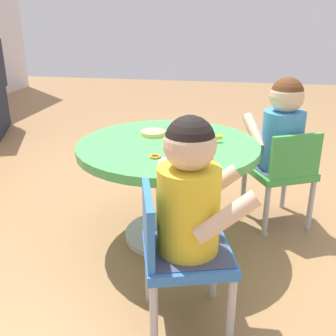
# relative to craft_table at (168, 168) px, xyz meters

# --- Properties ---
(ground_plane) EXTENTS (10.00, 10.00, 0.00)m
(ground_plane) POSITION_rel_craft_table_xyz_m (0.00, 0.00, -0.38)
(ground_plane) COLOR #9E7247
(craft_table) EXTENTS (0.86, 0.86, 0.51)m
(craft_table) POSITION_rel_craft_table_xyz_m (0.00, 0.00, 0.00)
(craft_table) COLOR silver
(craft_table) RESTS_ON ground
(child_chair_left) EXTENTS (0.37, 0.37, 0.54)m
(child_chair_left) POSITION_rel_craft_table_xyz_m (-0.60, -0.14, -0.08)
(child_chair_left) COLOR #B7B7BC
(child_chair_left) RESTS_ON ground
(seated_child_left) EXTENTS (0.36, 0.41, 0.51)m
(seated_child_left) POSITION_rel_craft_table_xyz_m (-0.58, -0.18, 0.15)
(seated_child_left) COLOR #3F4772
(seated_child_left) RESTS_ON ground
(child_chair_right) EXTENTS (0.40, 0.40, 0.54)m
(child_chair_right) POSITION_rel_craft_table_xyz_m (0.24, -0.56, -0.08)
(child_chair_right) COLOR #B7B7BC
(child_chair_right) RESTS_ON ground
(seated_child_right) EXTENTS (0.43, 0.39, 0.51)m
(seated_child_right) POSITION_rel_craft_table_xyz_m (0.27, -0.55, 0.15)
(seated_child_right) COLOR #3F4772
(seated_child_right) RESTS_ON ground
(rolling_pin) EXTENTS (0.12, 0.22, 0.05)m
(rolling_pin) POSITION_rel_craft_table_xyz_m (0.01, -0.15, 0.15)
(rolling_pin) COLOR #D83F3F
(rolling_pin) RESTS_ON craft_table
(craft_scissors) EXTENTS (0.08, 0.14, 0.01)m
(craft_scissors) POSITION_rel_craft_table_xyz_m (0.14, 0.03, 0.13)
(craft_scissors) COLOR silver
(craft_scissors) RESTS_ON craft_table
(playdough_blob_0) EXTENTS (0.13, 0.13, 0.02)m
(playdough_blob_0) POSITION_rel_craft_table_xyz_m (-0.28, -0.08, 0.13)
(playdough_blob_0) COLOR #CC99E5
(playdough_blob_0) RESTS_ON craft_table
(playdough_blob_1) EXTENTS (0.12, 0.12, 0.02)m
(playdough_blob_1) POSITION_rel_craft_table_xyz_m (0.12, 0.10, 0.14)
(playdough_blob_1) COLOR #F2CC72
(playdough_blob_1) RESTS_ON craft_table
(cookie_cutter_0) EXTENTS (0.05, 0.05, 0.01)m
(cookie_cutter_0) POSITION_rel_craft_table_xyz_m (-0.21, 0.02, 0.13)
(cookie_cutter_0) COLOR orange
(cookie_cutter_0) RESTS_ON craft_table
(cookie_cutter_1) EXTENTS (0.05, 0.05, 0.01)m
(cookie_cutter_1) POSITION_rel_craft_table_xyz_m (0.20, 0.02, 0.13)
(cookie_cutter_1) COLOR #D83FA5
(cookie_cutter_1) RESTS_ON craft_table
(cookie_cutter_2) EXTENTS (0.06, 0.06, 0.01)m
(cookie_cutter_2) POSITION_rel_craft_table_xyz_m (-0.20, -0.20, 0.13)
(cookie_cutter_2) COLOR red
(cookie_cutter_2) RESTS_ON craft_table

